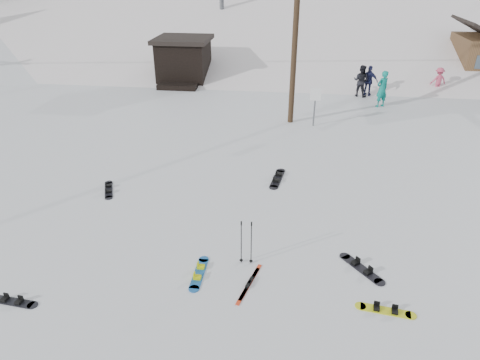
# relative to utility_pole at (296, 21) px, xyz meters

# --- Properties ---
(ground) EXTENTS (200.00, 200.00, 0.00)m
(ground) POSITION_rel_utility_pole_xyz_m (-2.00, -14.00, -4.68)
(ground) COLOR white
(ground) RESTS_ON ground
(ski_slope) EXTENTS (60.00, 85.24, 65.97)m
(ski_slope) POSITION_rel_utility_pole_xyz_m (-2.00, 41.00, -16.68)
(ski_slope) COLOR white
(ski_slope) RESTS_ON ground
(ridge_left) EXTENTS (47.54, 95.03, 58.38)m
(ridge_left) POSITION_rel_utility_pole_xyz_m (-38.00, 34.00, -15.68)
(ridge_left) COLOR white
(ridge_left) RESTS_ON ground
(utility_pole) EXTENTS (2.00, 0.26, 9.00)m
(utility_pole) POSITION_rel_utility_pole_xyz_m (0.00, 0.00, 0.00)
(utility_pole) COLOR #3A2819
(utility_pole) RESTS_ON ground
(trail_sign) EXTENTS (0.50, 0.09, 1.85)m
(trail_sign) POSITION_rel_utility_pole_xyz_m (1.10, -0.42, -3.41)
(trail_sign) COLOR #595B60
(trail_sign) RESTS_ON ground
(lift_hut) EXTENTS (3.40, 4.10, 2.75)m
(lift_hut) POSITION_rel_utility_pole_xyz_m (-7.00, 6.94, -3.32)
(lift_hut) COLOR black
(lift_hut) RESTS_ON ground
(hero_snowboard) EXTENTS (0.27, 1.42, 0.10)m
(hero_snowboard) POSITION_rel_utility_pole_xyz_m (-2.04, -11.72, -4.66)
(hero_snowboard) COLOR #1A5FAE
(hero_snowboard) RESTS_ON ground
(hero_skis) EXTENTS (0.49, 1.54, 0.08)m
(hero_skis) POSITION_rel_utility_pole_xyz_m (-0.73, -11.94, -4.66)
(hero_skis) COLOR red
(hero_skis) RESTS_ON ground
(ski_poles) EXTENTS (0.35, 0.09, 1.28)m
(ski_poles) POSITION_rel_utility_pole_xyz_m (-0.90, -11.11, -4.02)
(ski_poles) COLOR black
(ski_poles) RESTS_ON ground
(board_scatter_a) EXTENTS (1.31, 0.34, 0.09)m
(board_scatter_a) POSITION_rel_utility_pole_xyz_m (-6.16, -13.26, -4.66)
(board_scatter_a) COLOR black
(board_scatter_a) RESTS_ON ground
(board_scatter_b) EXTENTS (0.70, 1.31, 0.10)m
(board_scatter_b) POSITION_rel_utility_pole_xyz_m (-6.08, -7.78, -4.66)
(board_scatter_b) COLOR black
(board_scatter_b) RESTS_ON ground
(board_scatter_d) EXTENTS (1.05, 1.24, 0.11)m
(board_scatter_d) POSITION_rel_utility_pole_xyz_m (2.09, -11.00, -4.65)
(board_scatter_d) COLOR black
(board_scatter_d) RESTS_ON ground
(board_scatter_e) EXTENTS (1.35, 0.41, 0.09)m
(board_scatter_e) POSITION_rel_utility_pole_xyz_m (2.45, -12.45, -4.66)
(board_scatter_e) COLOR yellow
(board_scatter_e) RESTS_ON ground
(board_scatter_f) EXTENTS (0.52, 1.67, 0.12)m
(board_scatter_f) POSITION_rel_utility_pole_xyz_m (-0.32, -6.20, -4.65)
(board_scatter_f) COLOR black
(board_scatter_f) RESTS_ON ground
(skier_teal) EXTENTS (0.84, 0.76, 1.93)m
(skier_teal) POSITION_rel_utility_pole_xyz_m (4.74, 3.07, -3.72)
(skier_teal) COLOR #0C7D70
(skier_teal) RESTS_ON ground
(skier_dark) EXTENTS (1.08, 0.99, 1.79)m
(skier_dark) POSITION_rel_utility_pole_xyz_m (3.86, 4.93, -3.79)
(skier_dark) COLOR black
(skier_dark) RESTS_ON ground
(skier_pink) EXTENTS (1.06, 0.77, 1.47)m
(skier_pink) POSITION_rel_utility_pole_xyz_m (8.53, 6.32, -3.95)
(skier_pink) COLOR #C74665
(skier_pink) RESTS_ON ground
(skier_navy) EXTENTS (1.09, 0.81, 1.72)m
(skier_navy) POSITION_rel_utility_pole_xyz_m (4.35, 5.12, -3.82)
(skier_navy) COLOR #1C1F48
(skier_navy) RESTS_ON ground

